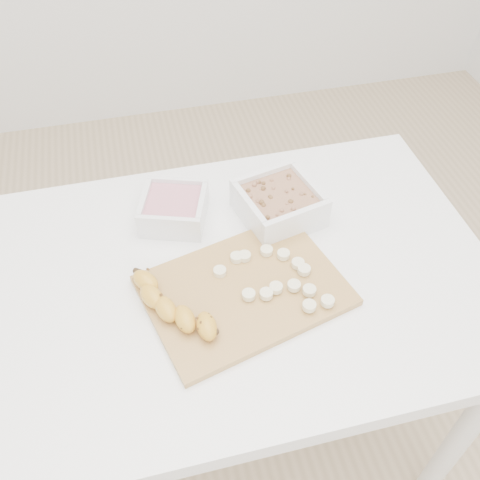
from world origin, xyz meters
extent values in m
plane|color=#C6AD89|center=(0.00, 0.00, 0.00)|extent=(3.50, 3.50, 0.00)
cube|color=white|center=(0.00, 0.00, 0.73)|extent=(1.00, 0.70, 0.04)
cylinder|color=white|center=(0.44, -0.29, 0.35)|extent=(0.05, 0.05, 0.71)
cylinder|color=white|center=(-0.44, 0.29, 0.35)|extent=(0.05, 0.05, 0.71)
cylinder|color=white|center=(0.44, 0.29, 0.35)|extent=(0.05, 0.05, 0.71)
cube|color=white|center=(-0.11, 0.18, 0.78)|extent=(0.17, 0.17, 0.06)
cube|color=#C37786|center=(-0.11, 0.18, 0.78)|extent=(0.14, 0.14, 0.04)
cube|color=white|center=(0.11, 0.13, 0.79)|extent=(0.19, 0.19, 0.07)
cube|color=#8E6347|center=(0.11, 0.13, 0.79)|extent=(0.16, 0.16, 0.04)
cube|color=#AA7B42|center=(-0.01, -0.05, 0.76)|extent=(0.42, 0.34, 0.01)
cylinder|color=beige|center=(-0.05, -0.01, 0.77)|extent=(0.03, 0.03, 0.01)
cylinder|color=beige|center=(-0.01, 0.02, 0.77)|extent=(0.03, 0.03, 0.01)
cylinder|color=beige|center=(0.01, 0.02, 0.77)|extent=(0.03, 0.03, 0.01)
cylinder|color=beige|center=(0.05, 0.02, 0.77)|extent=(0.03, 0.03, 0.01)
cylinder|color=beige|center=(0.08, 0.01, 0.77)|extent=(0.03, 0.03, 0.01)
cylinder|color=beige|center=(0.10, -0.02, 0.77)|extent=(0.03, 0.03, 0.01)
cylinder|color=beige|center=(0.11, -0.04, 0.77)|extent=(0.03, 0.03, 0.01)
cylinder|color=beige|center=(-0.01, -0.08, 0.77)|extent=(0.03, 0.03, 0.01)
cylinder|color=beige|center=(0.02, -0.08, 0.77)|extent=(0.03, 0.03, 0.01)
cylinder|color=beige|center=(0.04, -0.07, 0.77)|extent=(0.03, 0.03, 0.01)
cylinder|color=beige|center=(0.08, -0.08, 0.77)|extent=(0.03, 0.03, 0.01)
cylinder|color=beige|center=(0.10, -0.09, 0.78)|extent=(0.03, 0.03, 0.01)
cylinder|color=beige|center=(0.13, -0.13, 0.78)|extent=(0.03, 0.03, 0.01)
cylinder|color=beige|center=(0.09, -0.13, 0.78)|extent=(0.03, 0.03, 0.01)
camera|label=1|loc=(-0.17, -0.66, 1.57)|focal=40.00mm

